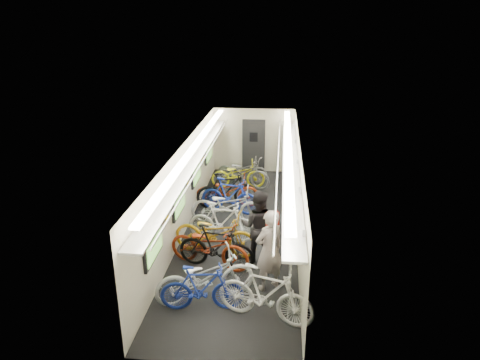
% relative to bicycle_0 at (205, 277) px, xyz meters
% --- Properties ---
extents(train_car_shell, '(10.00, 10.00, 10.00)m').
position_rel_bicycle_0_xyz_m(train_car_shell, '(0.06, 3.95, 1.12)').
color(train_car_shell, black).
rests_on(train_car_shell, ground).
extents(bicycle_0, '(2.16, 1.48, 1.07)m').
position_rel_bicycle_0_xyz_m(bicycle_0, '(0.00, 0.00, 0.00)').
color(bicycle_0, silver).
rests_on(bicycle_0, ground).
extents(bicycle_1, '(1.68, 0.66, 0.98)m').
position_rel_bicycle_0_xyz_m(bicycle_1, '(-0.00, -0.33, -0.04)').
color(bicycle_1, '#192E9A').
rests_on(bicycle_1, ground).
extents(bicycle_2, '(2.09, 1.24, 1.04)m').
position_rel_bicycle_0_xyz_m(bicycle_2, '(-0.13, 1.29, -0.02)').
color(bicycle_2, maroon).
rests_on(bicycle_2, ground).
extents(bicycle_3, '(1.86, 0.78, 1.08)m').
position_rel_bicycle_0_xyz_m(bicycle_3, '(0.04, 1.23, 0.00)').
color(bicycle_3, black).
rests_on(bicycle_3, ground).
extents(bicycle_4, '(2.18, 1.10, 1.09)m').
position_rel_bicycle_0_xyz_m(bicycle_4, '(-0.08, 1.87, 0.01)').
color(bicycle_4, '#BE8611').
rests_on(bicycle_4, ground).
extents(bicycle_5, '(1.81, 0.68, 1.06)m').
position_rel_bicycle_0_xyz_m(bicycle_5, '(-0.01, 2.56, -0.01)').
color(bicycle_5, white).
rests_on(bicycle_5, ground).
extents(bicycle_6, '(2.08, 0.75, 1.08)m').
position_rel_bicycle_0_xyz_m(bicycle_6, '(0.01, 3.57, 0.01)').
color(bicycle_6, '#A8A9AD').
rests_on(bicycle_6, ground).
extents(bicycle_7, '(1.86, 0.91, 1.08)m').
position_rel_bicycle_0_xyz_m(bicycle_7, '(-0.03, 4.31, 0.00)').
color(bicycle_7, '#1B32A3').
rests_on(bicycle_7, ground).
extents(bicycle_8, '(1.99, 0.82, 1.02)m').
position_rel_bicycle_0_xyz_m(bicycle_8, '(-0.15, 4.76, -0.03)').
color(bicycle_8, maroon).
rests_on(bicycle_8, ground).
extents(bicycle_9, '(1.93, 0.96, 1.12)m').
position_rel_bicycle_0_xyz_m(bicycle_9, '(-0.15, 4.72, 0.02)').
color(bicycle_9, black).
rests_on(bicycle_9, ground).
extents(bicycle_10, '(1.87, 0.82, 0.95)m').
position_rel_bicycle_0_xyz_m(bicycle_10, '(0.02, 6.39, -0.06)').
color(bicycle_10, yellow).
rests_on(bicycle_10, ground).
extents(bicycle_11, '(1.97, 1.05, 1.14)m').
position_rel_bicycle_0_xyz_m(bicycle_11, '(1.24, -0.53, 0.03)').
color(bicycle_11, white).
rests_on(bicycle_11, ground).
extents(bicycle_12, '(2.11, 1.36, 1.05)m').
position_rel_bicycle_0_xyz_m(bicycle_12, '(0.17, 6.50, -0.01)').
color(bicycle_12, '#5C5C61').
rests_on(bicycle_12, ground).
extents(bicycle_14, '(1.78, 0.76, 0.91)m').
position_rel_bicycle_0_xyz_m(bicycle_14, '(0.13, 6.89, -0.08)').
color(bicycle_14, slate).
rests_on(bicycle_14, ground).
extents(passenger_near, '(0.79, 0.73, 1.81)m').
position_rel_bicycle_0_xyz_m(passenger_near, '(1.26, 0.54, 0.37)').
color(passenger_near, gray).
rests_on(passenger_near, ground).
extents(passenger_mid, '(0.91, 0.74, 1.74)m').
position_rel_bicycle_0_xyz_m(passenger_mid, '(0.96, 1.72, 0.34)').
color(passenger_mid, black).
rests_on(passenger_mid, ground).
extents(backpack, '(0.29, 0.23, 0.38)m').
position_rel_bicycle_0_xyz_m(backpack, '(1.31, 1.19, 0.74)').
color(backpack, '#A31B10').
rests_on(backpack, passenger_near).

